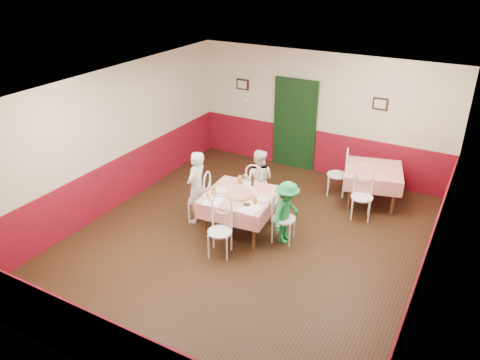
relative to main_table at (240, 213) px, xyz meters
The scene contains 39 objects.
floor 0.56m from the main_table, 41.88° to the right, with size 7.00×7.00×0.00m, color black.
ceiling 2.46m from the main_table, 41.88° to the right, with size 7.00×7.00×0.00m, color white.
back_wall 3.40m from the main_table, 84.59° to the left, with size 6.00×0.10×2.80m, color beige.
front_wall 3.92m from the main_table, 85.37° to the right, with size 6.00×0.10×2.80m, color beige.
left_wall 2.90m from the main_table, behind, with size 0.10×7.00×2.80m, color beige.
right_wall 3.47m from the main_table, ahead, with size 0.10×7.00×2.80m, color beige.
wainscot_back 3.23m from the main_table, 84.57° to the left, with size 6.00×0.03×1.00m, color maroon.
wainscot_front 3.77m from the main_table, 85.36° to the right, with size 6.00×0.03×1.00m, color maroon.
wainscot_left 2.70m from the main_table, behind, with size 0.03×7.00×1.00m, color maroon.
wainscot_right 3.30m from the main_table, ahead, with size 0.03×7.00×1.00m, color maroon.
door 3.26m from the main_table, 95.30° to the left, with size 0.96×0.06×2.10m, color black.
picture_left 3.89m from the main_table, 118.08° to the left, with size 0.32×0.03×0.26m, color black.
picture_right 3.85m from the main_table, 63.19° to the left, with size 0.32×0.03×0.26m, color black.
thermostat 3.73m from the main_table, 116.66° to the left, with size 0.10×0.03×0.10m, color white.
main_table is the anchor object (origin of this frame).
second_table 2.94m from the main_table, 51.35° to the left, with size 1.12×1.12×0.77m, color red.
chair_left 0.85m from the main_table, behind, with size 0.42×0.42×0.90m, color white, non-canonical shape.
chair_right 0.85m from the main_table, ahead, with size 0.42×0.42×0.90m, color white, non-canonical shape.
chair_far 0.85m from the main_table, 95.25° to the left, with size 0.42×0.42×0.90m, color white, non-canonical shape.
chair_near 0.85m from the main_table, 84.75° to the right, with size 0.42×0.42×0.90m, color white, non-canonical shape.
chair_second_a 2.55m from the main_table, 64.65° to the left, with size 0.42×0.42×0.90m, color white, non-canonical shape.
chair_second_b 2.41m from the main_table, 40.11° to the left, with size 0.42×0.42×0.90m, color white, non-canonical shape.
pizza 0.40m from the main_table, 69.48° to the right, with size 0.45×0.45×0.03m, color #B74723.
plate_left 0.56m from the main_table, behind, with size 0.25×0.25×0.01m, color white.
plate_right 0.59m from the main_table, ahead, with size 0.25×0.25×0.01m, color white.
plate_far 0.59m from the main_table, 95.96° to the left, with size 0.25×0.25×0.01m, color white.
glass_a 0.66m from the main_table, 145.76° to the right, with size 0.08×0.08×0.14m, color #BF7219.
glass_b 0.63m from the main_table, 23.88° to the right, with size 0.07×0.07×0.13m, color #BF7219.
glass_c 0.64m from the main_table, 118.90° to the left, with size 0.08×0.08×0.16m, color #BF7219.
beer_bottle 0.65m from the main_table, 84.45° to the left, with size 0.06×0.06×0.23m, color #381C0A.
shaker_a 0.75m from the main_table, 128.19° to the right, with size 0.04×0.04×0.09m, color silver.
shaker_b 0.74m from the main_table, 120.64° to the right, with size 0.04×0.04×0.09m, color silver.
shaker_c 0.73m from the main_table, 139.21° to the right, with size 0.04×0.04×0.09m, color #B23319.
menu_left 0.67m from the main_table, 123.43° to the right, with size 0.30×0.40×0.00m, color white.
menu_right 0.67m from the main_table, 41.10° to the right, with size 0.30×0.40×0.00m, color white.
wallet 0.58m from the main_table, 44.93° to the right, with size 0.11×0.09×0.02m, color black.
diner_left 0.96m from the main_table, behind, with size 0.52×0.34×1.44m, color gray.
diner_far 0.94m from the main_table, 95.25° to the left, with size 0.63×0.49×1.29m, color gray.
diner_right 0.93m from the main_table, ahead, with size 0.76×0.44×1.18m, color gray.
Camera 1 is at (3.34, -6.29, 4.73)m, focal length 35.00 mm.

